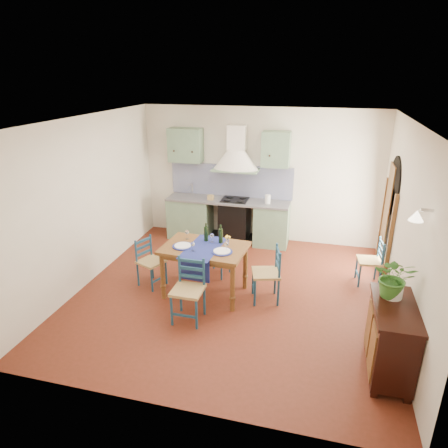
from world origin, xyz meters
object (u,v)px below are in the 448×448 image
(dining_table, at_px, (205,252))
(chair_near, at_px, (189,290))
(potted_plant, at_px, (395,277))
(sideboard, at_px, (391,337))

(dining_table, bearing_deg, chair_near, -91.43)
(chair_near, distance_m, potted_plant, 2.77)
(dining_table, bearing_deg, potted_plant, -21.12)
(chair_near, bearing_deg, sideboard, -10.08)
(chair_near, xyz_separation_m, sideboard, (2.70, -0.48, 0.02))
(sideboard, bearing_deg, dining_table, 155.22)
(dining_table, xyz_separation_m, potted_plant, (2.65, -1.02, 0.45))
(chair_near, bearing_deg, potted_plant, -5.69)
(dining_table, height_order, sideboard, dining_table)
(dining_table, height_order, chair_near, dining_table)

